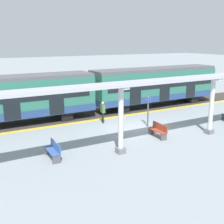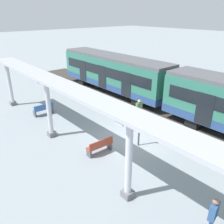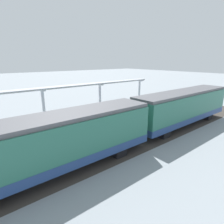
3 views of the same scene
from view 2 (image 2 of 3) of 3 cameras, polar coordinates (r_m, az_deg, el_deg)
ground_plane at (r=14.11m, az=3.94°, el=-6.91°), size 176.00×176.00×0.00m
tactile_edge_strip at (r=16.44m, az=12.63°, el=-2.79°), size 0.48×26.90×0.01m
trackbed at (r=17.84m, az=16.25°, el=-1.05°), size 3.20×38.90×0.01m
train_near_carriage at (r=21.94m, az=0.28°, el=9.51°), size 2.65×12.49×3.48m
canopy_pillar_nearest at (r=20.37m, az=-23.88°, el=6.45°), size 1.10×0.44×3.65m
canopy_pillar_second at (r=14.21m, az=-15.25°, el=0.84°), size 1.10×0.44×3.65m
canopy_pillar_third at (r=9.20m, az=4.14°, el=-11.57°), size 1.10×0.44×3.65m
canopy_beam at (r=10.57m, az=-7.62°, el=4.54°), size 1.20×21.76×0.16m
bench_mid_platform at (r=18.00m, az=-16.46°, el=0.68°), size 1.51×0.48×0.86m
bench_far_end at (r=12.68m, az=-2.94°, el=-8.35°), size 1.52×0.52×0.86m
platform_info_sign at (r=13.02m, az=6.73°, el=-3.12°), size 0.56×0.10×2.20m
passenger_waiting_near_edge at (r=16.17m, az=6.64°, el=1.04°), size 0.48×0.25×1.59m
passenger_by_the_benches at (r=9.00m, az=23.64°, el=-21.78°), size 0.50×0.28×1.62m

